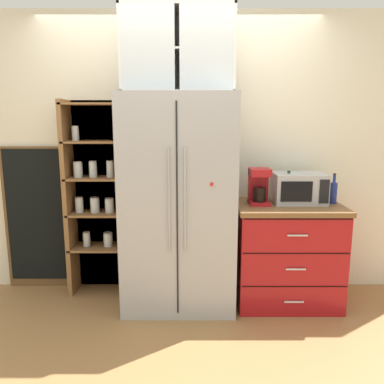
# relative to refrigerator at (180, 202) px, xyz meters

# --- Properties ---
(ground_plane) EXTENTS (10.84, 10.84, 0.00)m
(ground_plane) POSITION_rel_refrigerator_xyz_m (-0.00, -0.01, -0.91)
(ground_plane) COLOR #9E7042
(wall_back_cream) EXTENTS (5.13, 0.10, 2.55)m
(wall_back_cream) POSITION_rel_refrigerator_xyz_m (-0.00, 0.39, 0.37)
(wall_back_cream) COLOR silver
(wall_back_cream) RESTS_ON ground
(refrigerator) EXTENTS (0.94, 0.71, 1.82)m
(refrigerator) POSITION_rel_refrigerator_xyz_m (0.00, 0.00, 0.00)
(refrigerator) COLOR #ADAFB5
(refrigerator) RESTS_ON ground
(pantry_shelf_column) EXTENTS (0.55, 0.32, 1.78)m
(pantry_shelf_column) POSITION_rel_refrigerator_xyz_m (-0.77, 0.27, 0.01)
(pantry_shelf_column) COLOR brown
(pantry_shelf_column) RESTS_ON ground
(counter_cabinet) EXTENTS (0.91, 0.67, 0.89)m
(counter_cabinet) POSITION_rel_refrigerator_xyz_m (0.95, 0.03, -0.46)
(counter_cabinet) COLOR #A8161C
(counter_cabinet) RESTS_ON ground
(microwave) EXTENTS (0.44, 0.33, 0.26)m
(microwave) POSITION_rel_refrigerator_xyz_m (1.04, 0.08, 0.11)
(microwave) COLOR #ADAFB5
(microwave) RESTS_ON counter_cabinet
(coffee_maker) EXTENTS (0.17, 0.20, 0.31)m
(coffee_maker) POSITION_rel_refrigerator_xyz_m (0.69, 0.03, 0.14)
(coffee_maker) COLOR #A8161C
(coffee_maker) RESTS_ON counter_cabinet
(mug_red) EXTENTS (0.11, 0.07, 0.09)m
(mug_red) POSITION_rel_refrigerator_xyz_m (0.95, 0.03, 0.03)
(mug_red) COLOR red
(mug_red) RESTS_ON counter_cabinet
(bottle_cobalt) EXTENTS (0.06, 0.06, 0.26)m
(bottle_cobalt) POSITION_rel_refrigerator_xyz_m (1.34, 0.05, 0.10)
(bottle_cobalt) COLOR navy
(bottle_cobalt) RESTS_ON counter_cabinet
(bottle_green) EXTENTS (0.06, 0.06, 0.28)m
(bottle_green) POSITION_rel_refrigerator_xyz_m (0.95, 0.06, 0.11)
(bottle_green) COLOR #285B33
(bottle_green) RESTS_ON counter_cabinet
(upper_cabinet) EXTENTS (0.90, 0.32, 0.66)m
(upper_cabinet) POSITION_rel_refrigerator_xyz_m (-0.00, 0.05, 1.24)
(upper_cabinet) COLOR silver
(upper_cabinet) RESTS_ON refrigerator
(chalkboard_menu) EXTENTS (0.60, 0.04, 1.36)m
(chalkboard_menu) POSITION_rel_refrigerator_xyz_m (-1.36, 0.32, -0.22)
(chalkboard_menu) COLOR brown
(chalkboard_menu) RESTS_ON ground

